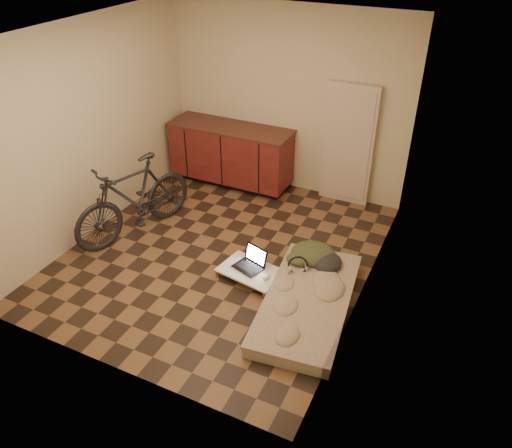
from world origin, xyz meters
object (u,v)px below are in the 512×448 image
at_px(laptop, 251,263).
at_px(futon, 307,302).
at_px(lap_desk, 251,271).
at_px(bicycle, 133,195).

bearing_deg(laptop, futon, 0.29).
relative_size(lap_desk, laptop, 2.00).
bearing_deg(lap_desk, laptop, 126.22).
height_order(lap_desk, laptop, laptop).
distance_m(futon, laptop, 0.84).
bearing_deg(futon, laptop, 155.52).
height_order(futon, lap_desk, futon).
relative_size(bicycle, laptop, 4.50).
xyz_separation_m(futon, laptop, (-0.79, 0.25, 0.09)).
xyz_separation_m(lap_desk, laptop, (-0.04, 0.07, 0.06)).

